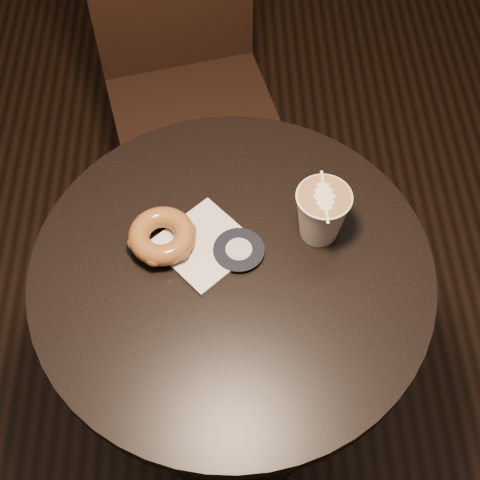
{
  "coord_description": "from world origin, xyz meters",
  "views": [
    {
      "loc": [
        -0.0,
        -0.59,
        1.74
      ],
      "look_at": [
        0.01,
        0.03,
        0.79
      ],
      "focal_mm": 50.0,
      "sensor_mm": 36.0,
      "label": 1
    }
  ],
  "objects_px": {
    "latte_cup": "(321,214)",
    "cafe_table": "(233,318)",
    "pastry_bag": "(205,245)",
    "chair": "(183,56)",
    "doughnut": "(162,236)"
  },
  "relations": [
    {
      "from": "cafe_table",
      "to": "doughnut",
      "type": "height_order",
      "value": "doughnut"
    },
    {
      "from": "pastry_bag",
      "to": "latte_cup",
      "type": "height_order",
      "value": "latte_cup"
    },
    {
      "from": "pastry_bag",
      "to": "cafe_table",
      "type": "bearing_deg",
      "value": -83.44
    },
    {
      "from": "cafe_table",
      "to": "chair",
      "type": "bearing_deg",
      "value": 98.39
    },
    {
      "from": "latte_cup",
      "to": "chair",
      "type": "bearing_deg",
      "value": 111.71
    },
    {
      "from": "cafe_table",
      "to": "doughnut",
      "type": "relative_size",
      "value": 6.4
    },
    {
      "from": "pastry_bag",
      "to": "latte_cup",
      "type": "relative_size",
      "value": 1.34
    },
    {
      "from": "pastry_bag",
      "to": "doughnut",
      "type": "distance_m",
      "value": 0.08
    },
    {
      "from": "chair",
      "to": "doughnut",
      "type": "bearing_deg",
      "value": -104.7
    },
    {
      "from": "latte_cup",
      "to": "cafe_table",
      "type": "bearing_deg",
      "value": -156.9
    },
    {
      "from": "pastry_bag",
      "to": "chair",
      "type": "bearing_deg",
      "value": 53.43
    },
    {
      "from": "doughnut",
      "to": "pastry_bag",
      "type": "bearing_deg",
      "value": -4.97
    },
    {
      "from": "cafe_table",
      "to": "latte_cup",
      "type": "relative_size",
      "value": 7.09
    },
    {
      "from": "chair",
      "to": "cafe_table",
      "type": "bearing_deg",
      "value": -95.29
    },
    {
      "from": "cafe_table",
      "to": "pastry_bag",
      "type": "bearing_deg",
      "value": 138.18
    }
  ]
}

